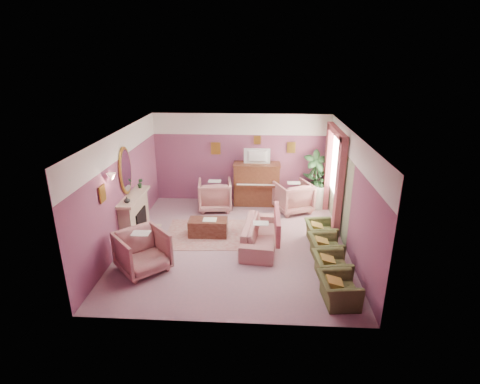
# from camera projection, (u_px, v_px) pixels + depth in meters

# --- Properties ---
(floor) EXTENTS (5.50, 6.00, 0.01)m
(floor) POSITION_uv_depth(u_px,v_px,m) (235.00, 243.00, 9.47)
(floor) COLOR gray
(floor) RESTS_ON ground
(ceiling) EXTENTS (5.50, 6.00, 0.01)m
(ceiling) POSITION_uv_depth(u_px,v_px,m) (234.00, 133.00, 8.50)
(ceiling) COLOR white
(ceiling) RESTS_ON wall_back
(wall_back) EXTENTS (5.50, 0.02, 2.80)m
(wall_back) POSITION_uv_depth(u_px,v_px,m) (241.00, 158.00, 11.79)
(wall_back) COLOR #67395E
(wall_back) RESTS_ON floor
(wall_front) EXTENTS (5.50, 0.02, 2.80)m
(wall_front) POSITION_uv_depth(u_px,v_px,m) (221.00, 253.00, 6.17)
(wall_front) COLOR #67395E
(wall_front) RESTS_ON floor
(wall_left) EXTENTS (0.02, 6.00, 2.80)m
(wall_left) POSITION_uv_depth(u_px,v_px,m) (122.00, 189.00, 9.13)
(wall_left) COLOR #67395E
(wall_left) RESTS_ON floor
(wall_right) EXTENTS (0.02, 6.00, 2.80)m
(wall_right) POSITION_uv_depth(u_px,v_px,m) (350.00, 193.00, 8.83)
(wall_right) COLOR #67395E
(wall_right) RESTS_ON floor
(picture_rail_band) EXTENTS (5.50, 0.01, 0.65)m
(picture_rail_band) POSITION_uv_depth(u_px,v_px,m) (241.00, 124.00, 11.41)
(picture_rail_band) COLOR white
(picture_rail_band) RESTS_ON wall_back
(stripe_panel) EXTENTS (0.01, 3.00, 2.15)m
(stripe_panel) POSITION_uv_depth(u_px,v_px,m) (338.00, 188.00, 10.17)
(stripe_panel) COLOR #92A17B
(stripe_panel) RESTS_ON wall_right
(fireplace_surround) EXTENTS (0.30, 1.40, 1.10)m
(fireplace_surround) POSITION_uv_depth(u_px,v_px,m) (135.00, 217.00, 9.61)
(fireplace_surround) COLOR tan
(fireplace_surround) RESTS_ON floor
(fireplace_inset) EXTENTS (0.18, 0.72, 0.68)m
(fireplace_inset) POSITION_uv_depth(u_px,v_px,m) (139.00, 223.00, 9.65)
(fireplace_inset) COLOR black
(fireplace_inset) RESTS_ON floor
(fire_ember) EXTENTS (0.06, 0.54, 0.10)m
(fire_ember) POSITION_uv_depth(u_px,v_px,m) (141.00, 229.00, 9.71)
(fire_ember) COLOR orange
(fire_ember) RESTS_ON floor
(mantel_shelf) EXTENTS (0.40, 1.55, 0.07)m
(mantel_shelf) POSITION_uv_depth(u_px,v_px,m) (134.00, 197.00, 9.41)
(mantel_shelf) COLOR tan
(mantel_shelf) RESTS_ON fireplace_surround
(hearth) EXTENTS (0.55, 1.50, 0.02)m
(hearth) POSITION_uv_depth(u_px,v_px,m) (144.00, 236.00, 9.78)
(hearth) COLOR tan
(hearth) RESTS_ON floor
(mirror_frame) EXTENTS (0.04, 0.72, 1.20)m
(mirror_frame) POSITION_uv_depth(u_px,v_px,m) (125.00, 171.00, 9.18)
(mirror_frame) COLOR gold
(mirror_frame) RESTS_ON wall_left
(mirror_glass) EXTENTS (0.01, 0.60, 1.06)m
(mirror_glass) POSITION_uv_depth(u_px,v_px,m) (126.00, 171.00, 9.18)
(mirror_glass) COLOR white
(mirror_glass) RESTS_ON wall_left
(sconce_shade) EXTENTS (0.20, 0.20, 0.16)m
(sconce_shade) POSITION_uv_depth(u_px,v_px,m) (111.00, 177.00, 8.13)
(sconce_shade) COLOR #F0AD98
(sconce_shade) RESTS_ON wall_left
(piano) EXTENTS (1.40, 0.60, 1.30)m
(piano) POSITION_uv_depth(u_px,v_px,m) (257.00, 184.00, 11.73)
(piano) COLOR #562D1B
(piano) RESTS_ON floor
(piano_keyshelf) EXTENTS (1.30, 0.12, 0.06)m
(piano_keyshelf) POSITION_uv_depth(u_px,v_px,m) (256.00, 186.00, 11.37)
(piano_keyshelf) COLOR #562D1B
(piano_keyshelf) RESTS_ON piano
(piano_keys) EXTENTS (1.20, 0.08, 0.02)m
(piano_keys) POSITION_uv_depth(u_px,v_px,m) (256.00, 185.00, 11.36)
(piano_keys) COLOR white
(piano_keys) RESTS_ON piano
(piano_top) EXTENTS (1.45, 0.65, 0.04)m
(piano_top) POSITION_uv_depth(u_px,v_px,m) (257.00, 164.00, 11.50)
(piano_top) COLOR #562D1B
(piano_top) RESTS_ON piano
(television) EXTENTS (0.80, 0.12, 0.48)m
(television) POSITION_uv_depth(u_px,v_px,m) (257.00, 155.00, 11.35)
(television) COLOR black
(television) RESTS_ON piano
(print_back_left) EXTENTS (0.30, 0.03, 0.38)m
(print_back_left) POSITION_uv_depth(u_px,v_px,m) (216.00, 148.00, 11.69)
(print_back_left) COLOR gold
(print_back_left) RESTS_ON wall_back
(print_back_right) EXTENTS (0.26, 0.03, 0.34)m
(print_back_right) POSITION_uv_depth(u_px,v_px,m) (291.00, 148.00, 11.54)
(print_back_right) COLOR gold
(print_back_right) RESTS_ON wall_back
(print_back_mid) EXTENTS (0.22, 0.03, 0.26)m
(print_back_mid) POSITION_uv_depth(u_px,v_px,m) (257.00, 140.00, 11.52)
(print_back_mid) COLOR gold
(print_back_mid) RESTS_ON wall_back
(print_left_wall) EXTENTS (0.03, 0.28, 0.36)m
(print_left_wall) POSITION_uv_depth(u_px,v_px,m) (102.00, 194.00, 7.90)
(print_left_wall) COLOR gold
(print_left_wall) RESTS_ON wall_left
(window_blind) EXTENTS (0.03, 1.40, 1.80)m
(window_blind) POSITION_uv_depth(u_px,v_px,m) (337.00, 163.00, 10.18)
(window_blind) COLOR beige
(window_blind) RESTS_ON wall_right
(curtain_left) EXTENTS (0.16, 0.34, 2.60)m
(curtain_left) POSITION_uv_depth(u_px,v_px,m) (339.00, 188.00, 9.47)
(curtain_left) COLOR #9C464E
(curtain_left) RESTS_ON floor
(curtain_right) EXTENTS (0.16, 0.34, 2.60)m
(curtain_right) POSITION_uv_depth(u_px,v_px,m) (328.00, 168.00, 11.19)
(curtain_right) COLOR #9C464E
(curtain_right) RESTS_ON floor
(pelmet) EXTENTS (0.16, 2.20, 0.16)m
(pelmet) POSITION_uv_depth(u_px,v_px,m) (337.00, 132.00, 9.89)
(pelmet) COLOR #9C464E
(pelmet) RESTS_ON wall_right
(mantel_plant) EXTENTS (0.16, 0.16, 0.28)m
(mantel_plant) POSITION_uv_depth(u_px,v_px,m) (140.00, 183.00, 9.86)
(mantel_plant) COLOR #224823
(mantel_plant) RESTS_ON mantel_shelf
(mantel_vase) EXTENTS (0.16, 0.16, 0.16)m
(mantel_vase) POSITION_uv_depth(u_px,v_px,m) (127.00, 200.00, 8.90)
(mantel_vase) COLOR white
(mantel_vase) RESTS_ON mantel_shelf
(area_rug) EXTENTS (2.59, 1.93, 0.01)m
(area_rug) POSITION_uv_depth(u_px,v_px,m) (214.00, 234.00, 9.92)
(area_rug) COLOR #A36E67
(area_rug) RESTS_ON floor
(coffee_table) EXTENTS (1.01, 0.52, 0.45)m
(coffee_table) POSITION_uv_depth(u_px,v_px,m) (208.00, 227.00, 9.79)
(coffee_table) COLOR #4C271B
(coffee_table) RESTS_ON floor
(table_paper) EXTENTS (0.35, 0.28, 0.01)m
(table_paper) POSITION_uv_depth(u_px,v_px,m) (210.00, 220.00, 9.70)
(table_paper) COLOR silver
(table_paper) RESTS_ON coffee_table
(sofa) EXTENTS (0.68, 2.05, 0.83)m
(sofa) POSITION_uv_depth(u_px,v_px,m) (261.00, 230.00, 9.24)
(sofa) COLOR #AC746F
(sofa) RESTS_ON floor
(sofa_throw) EXTENTS (0.10, 1.55, 0.57)m
(sofa_throw) POSITION_uv_depth(u_px,v_px,m) (277.00, 223.00, 9.15)
(sofa_throw) COLOR #9C464E
(sofa_throw) RESTS_ON sofa
(floral_armchair_left) EXTENTS (0.97, 0.97, 1.01)m
(floral_armchair_left) POSITION_uv_depth(u_px,v_px,m) (215.00, 193.00, 11.38)
(floral_armchair_left) COLOR #AC746F
(floral_armchair_left) RESTS_ON floor
(floral_armchair_right) EXTENTS (0.97, 0.97, 1.01)m
(floral_armchair_right) POSITION_uv_depth(u_px,v_px,m) (293.00, 195.00, 11.22)
(floral_armchair_right) COLOR #AC746F
(floral_armchair_right) RESTS_ON floor
(floral_armchair_front) EXTENTS (0.97, 0.97, 1.01)m
(floral_armchair_front) POSITION_uv_depth(u_px,v_px,m) (142.00, 250.00, 8.11)
(floral_armchair_front) COLOR #AC746F
(floral_armchair_front) RESTS_ON floor
(olive_chair_a) EXTENTS (0.57, 0.81, 0.70)m
(olive_chair_a) POSITION_uv_depth(u_px,v_px,m) (339.00, 286.00, 7.09)
(olive_chair_a) COLOR #4F5A2C
(olive_chair_a) RESTS_ON floor
(olive_chair_b) EXTENTS (0.57, 0.81, 0.70)m
(olive_chair_b) POSITION_uv_depth(u_px,v_px,m) (332.00, 264.00, 7.86)
(olive_chair_b) COLOR #4F5A2C
(olive_chair_b) RESTS_ON floor
(olive_chair_c) EXTENTS (0.57, 0.81, 0.70)m
(olive_chair_c) POSITION_uv_depth(u_px,v_px,m) (326.00, 245.00, 8.63)
(olive_chair_c) COLOR #4F5A2C
(olive_chair_c) RESTS_ON floor
(olive_chair_d) EXTENTS (0.57, 0.81, 0.70)m
(olive_chair_d) POSITION_uv_depth(u_px,v_px,m) (320.00, 229.00, 9.40)
(olive_chair_d) COLOR #4F5A2C
(olive_chair_d) RESTS_ON floor
(side_table) EXTENTS (0.52, 0.52, 0.70)m
(side_table) POSITION_uv_depth(u_px,v_px,m) (316.00, 197.00, 11.55)
(side_table) COLOR beige
(side_table) RESTS_ON floor
(side_plant_big) EXTENTS (0.30, 0.30, 0.34)m
(side_plant_big) POSITION_uv_depth(u_px,v_px,m) (317.00, 181.00, 11.37)
(side_plant_big) COLOR #224823
(side_plant_big) RESTS_ON side_table
(side_plant_small) EXTENTS (0.16, 0.16, 0.28)m
(side_plant_small) POSITION_uv_depth(u_px,v_px,m) (322.00, 183.00, 11.28)
(side_plant_small) COLOR #224823
(side_plant_small) RESTS_ON side_table
(palm_pot) EXTENTS (0.34, 0.34, 0.34)m
(palm_pot) POSITION_uv_depth(u_px,v_px,m) (313.00, 201.00, 11.71)
(palm_pot) COLOR #915A36
(palm_pot) RESTS_ON floor
(palm_plant) EXTENTS (0.76, 0.76, 1.44)m
(palm_plant) POSITION_uv_depth(u_px,v_px,m) (315.00, 174.00, 11.40)
(palm_plant) COLOR #224823
(palm_plant) RESTS_ON palm_pot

